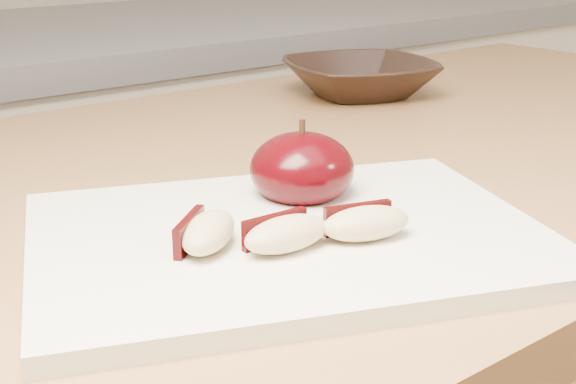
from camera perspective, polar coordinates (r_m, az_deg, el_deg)
cutting_board at (r=0.51m, az=-0.00°, el=-3.32°), size 0.39×0.34×0.01m
apple_half at (r=0.57m, az=1.00°, el=1.64°), size 0.09×0.09×0.06m
apple_wedge_a at (r=0.48m, az=-5.83°, el=-2.84°), size 0.06×0.06×0.02m
apple_wedge_b at (r=0.48m, az=-0.21°, el=-2.96°), size 0.06×0.03×0.02m
apple_wedge_c at (r=0.50m, az=5.50°, el=-2.19°), size 0.06×0.04×0.02m
bowl at (r=0.96m, az=5.12°, el=8.09°), size 0.22×0.22×0.04m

